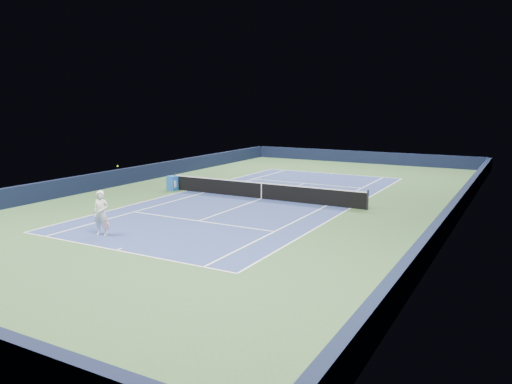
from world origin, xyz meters
The scene contains 19 objects.
ground centered at (0.00, 0.00, 0.00)m, with size 40.00×40.00×0.00m, color #31522D.
wall_far centered at (0.00, 19.82, 0.55)m, with size 22.00×0.35×1.10m, color black.
wall_right centered at (10.82, 0.00, 0.55)m, with size 0.35×40.00×1.10m, color black.
wall_left centered at (-10.82, 0.00, 0.55)m, with size 0.35×40.00×1.10m, color black.
court_surface centered at (0.00, 0.00, 0.00)m, with size 10.97×23.77×0.01m, color navy.
baseline_far centered at (0.00, 11.88, 0.01)m, with size 10.97×0.08×0.00m, color white.
baseline_near centered at (0.00, -11.88, 0.01)m, with size 10.97×0.08×0.00m, color white.
sideline_doubles_right centered at (5.49, 0.00, 0.01)m, with size 0.08×23.77×0.00m, color white.
sideline_doubles_left centered at (-5.49, 0.00, 0.01)m, with size 0.08×23.77×0.00m, color white.
sideline_singles_right centered at (4.12, 0.00, 0.01)m, with size 0.08×23.77×0.00m, color white.
sideline_singles_left centered at (-4.12, 0.00, 0.01)m, with size 0.08×23.77×0.00m, color white.
service_line_far centered at (0.00, 6.40, 0.01)m, with size 8.23×0.08×0.00m, color white.
service_line_near centered at (0.00, -6.40, 0.01)m, with size 8.23×0.08×0.00m, color white.
center_service_line centered at (0.00, 0.00, 0.01)m, with size 0.08×12.80×0.00m, color white.
center_mark_far centered at (0.00, 11.73, 0.01)m, with size 0.08×0.30×0.00m, color white.
center_mark_near centered at (0.00, -11.73, 0.01)m, with size 0.08×0.30×0.00m, color white.
tennis_net centered at (0.00, 0.00, 0.50)m, with size 12.90×0.10×1.07m.
sponsor_cube centered at (-6.40, -0.30, 0.47)m, with size 0.64×0.59×0.94m.
tennis_player centered at (-2.15, -10.51, 0.97)m, with size 0.90×1.36×2.92m.
Camera 1 is at (13.76, -25.53, 5.71)m, focal length 35.00 mm.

